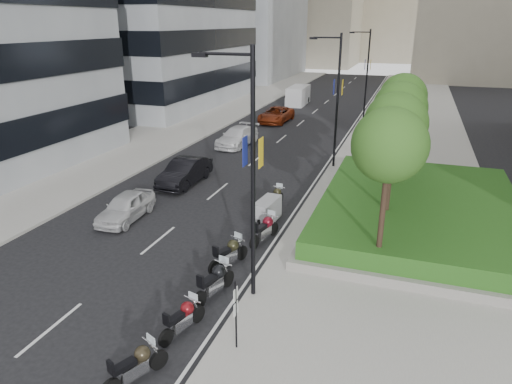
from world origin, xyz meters
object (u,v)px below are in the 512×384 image
at_px(lamp_post_0, 249,167).
at_px(motorcycle_0, 136,365).
at_px(car_d, 276,115).
at_px(delivery_van, 298,96).
at_px(lamp_post_1, 335,95).
at_px(motorcycle_5, 267,211).
at_px(lamp_post_2, 366,70).
at_px(motorcycle_6, 276,198).
at_px(motorcycle_3, 229,253).
at_px(car_b, 185,172).
at_px(car_c, 237,137).
at_px(parking_sign, 236,311).
at_px(motorcycle_4, 265,229).
at_px(car_a, 126,207).
at_px(motorcycle_2, 215,281).
at_px(motorcycle_1, 183,318).

bearing_deg(lamp_post_0, motorcycle_0, -106.75).
bearing_deg(car_d, delivery_van, 95.22).
bearing_deg(lamp_post_1, motorcycle_5, -97.84).
bearing_deg(lamp_post_1, lamp_post_2, 90.00).
height_order(motorcycle_6, delivery_van, delivery_van).
xyz_separation_m(motorcycle_3, car_b, (-6.59, 8.77, 0.18)).
bearing_deg(motorcycle_3, motorcycle_5, 19.63).
relative_size(lamp_post_0, car_b, 1.87).
bearing_deg(delivery_van, car_c, -90.96).
height_order(lamp_post_1, motorcycle_3, lamp_post_1).
bearing_deg(parking_sign, car_b, 122.92).
xyz_separation_m(lamp_post_1, lamp_post_2, (0.00, 18.00, 0.00)).
xyz_separation_m(motorcycle_4, motorcycle_6, (-0.74, 4.22, -0.06)).
height_order(motorcycle_0, motorcycle_6, motorcycle_0).
distance_m(parking_sign, car_c, 25.33).
bearing_deg(delivery_van, lamp_post_2, -38.77).
distance_m(motorcycle_6, car_b, 6.80).
relative_size(motorcycle_6, car_a, 0.52).
bearing_deg(parking_sign, motorcycle_5, 102.21).
distance_m(lamp_post_1, car_b, 11.21).
xyz_separation_m(car_a, delivery_van, (-0.17, 36.98, 0.34)).
relative_size(lamp_post_2, car_c, 1.73).
xyz_separation_m(car_b, delivery_van, (-0.50, 31.02, 0.24)).
bearing_deg(motorcycle_2, parking_sign, -130.65).
height_order(lamp_post_1, motorcycle_4, lamp_post_1).
relative_size(motorcycle_0, motorcycle_6, 0.96).
xyz_separation_m(motorcycle_5, car_d, (-6.73, 24.03, 0.16)).
relative_size(motorcycle_2, motorcycle_4, 1.02).
bearing_deg(parking_sign, motorcycle_0, -135.97).
distance_m(lamp_post_1, motorcycle_0, 22.63).
bearing_deg(lamp_post_0, car_a, 151.31).
relative_size(lamp_post_0, delivery_van, 1.70).
bearing_deg(motorcycle_2, motorcycle_1, -169.45).
distance_m(lamp_post_0, lamp_post_2, 35.00).
bearing_deg(lamp_post_2, car_b, -108.43).
distance_m(lamp_post_0, car_a, 10.59).
bearing_deg(car_b, lamp_post_2, 72.52).
bearing_deg(motorcycle_0, motorcycle_3, 24.69).
bearing_deg(motorcycle_6, car_b, 80.02).
distance_m(lamp_post_2, motorcycle_5, 28.76).
relative_size(motorcycle_2, car_c, 0.45).
height_order(lamp_post_2, car_c, lamp_post_2).
bearing_deg(motorcycle_2, car_c, 32.51).
relative_size(motorcycle_0, motorcycle_1, 0.98).
relative_size(lamp_post_2, motorcycle_1, 4.36).
bearing_deg(motorcycle_0, lamp_post_0, 7.92).
relative_size(car_a, car_c, 0.78).
xyz_separation_m(motorcycle_6, delivery_van, (-7.04, 32.88, 0.47)).
relative_size(parking_sign, car_b, 0.52).
bearing_deg(motorcycle_3, motorcycle_0, -158.96).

